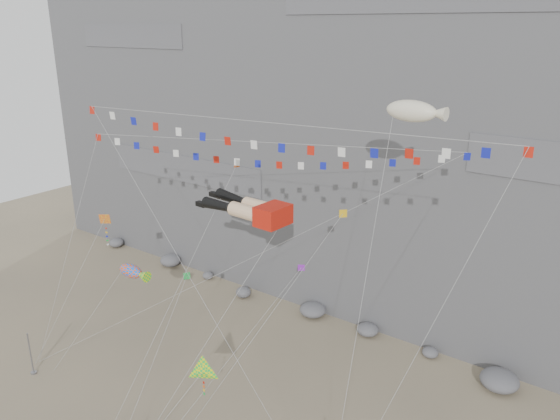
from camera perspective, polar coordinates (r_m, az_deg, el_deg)
name	(u,v)px	position (r m, az deg, el deg)	size (l,w,h in m)	color
ground	(190,409)	(43.84, -9.37, -19.81)	(120.00, 120.00, 0.00)	gray
cliff	(394,46)	(60.91, 11.85, 16.38)	(80.00, 28.00, 50.00)	slate
talus_boulders	(313,310)	(54.55, 3.45, -10.40)	(60.00, 3.00, 1.20)	slate
anchor_pole_left	(30,354)	(50.02, -24.62, -13.48)	(0.12, 0.12, 3.78)	gray
legs_kite	(250,209)	(39.46, -3.18, 0.12)	(8.07, 15.54, 20.19)	red
flag_banner_upper	(268,143)	(40.77, -1.27, 7.02)	(28.96, 17.11, 27.21)	red
flag_banner_lower	(267,123)	(33.41, -1.32, 9.08)	(28.96, 7.15, 24.02)	red
harlequin_kite	(105,219)	(49.46, -17.86, -0.94)	(2.65, 8.33, 13.46)	red
fish_windsock	(131,271)	(46.60, -15.33, -6.17)	(5.86, 6.28, 10.55)	#F44E0C
delta_kite	(203,372)	(37.60, -8.10, -16.40)	(3.31, 6.98, 8.57)	yellow
blimp_windsock	(411,112)	(36.65, 13.53, 9.96)	(4.41, 12.13, 24.62)	#F1E8C6
small_kite_a	(233,172)	(42.66, -4.91, 3.99)	(0.97, 15.71, 22.60)	#E15312
small_kite_b	(299,271)	(39.59, 1.98, -6.37)	(4.52, 12.68, 16.43)	purple
small_kite_c	(186,279)	(41.74, -9.82, -7.09)	(3.44, 11.17, 14.30)	green
small_kite_d	(340,217)	(38.42, 6.33, -0.76)	(5.75, 14.65, 20.78)	gold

